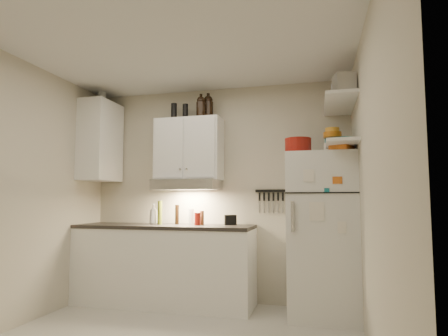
# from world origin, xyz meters

# --- Properties ---
(ceiling) EXTENTS (3.20, 3.00, 0.02)m
(ceiling) POSITION_xyz_m (0.00, 0.00, 2.61)
(ceiling) COLOR silver
(ceiling) RESTS_ON ground
(back_wall) EXTENTS (3.20, 0.02, 2.60)m
(back_wall) POSITION_xyz_m (0.00, 1.51, 1.30)
(back_wall) COLOR #BEB7A2
(back_wall) RESTS_ON ground
(left_wall) EXTENTS (0.02, 3.00, 2.60)m
(left_wall) POSITION_xyz_m (-1.61, 0.00, 1.30)
(left_wall) COLOR #BEB7A2
(left_wall) RESTS_ON ground
(right_wall) EXTENTS (0.02, 3.00, 2.60)m
(right_wall) POSITION_xyz_m (1.61, 0.00, 1.30)
(right_wall) COLOR #BEB7A2
(right_wall) RESTS_ON ground
(base_cabinet) EXTENTS (2.10, 0.60, 0.88)m
(base_cabinet) POSITION_xyz_m (-0.55, 1.20, 0.44)
(base_cabinet) COLOR white
(base_cabinet) RESTS_ON floor
(countertop) EXTENTS (2.10, 0.62, 0.04)m
(countertop) POSITION_xyz_m (-0.55, 1.20, 0.90)
(countertop) COLOR #292523
(countertop) RESTS_ON base_cabinet
(upper_cabinet) EXTENTS (0.80, 0.33, 0.75)m
(upper_cabinet) POSITION_xyz_m (-0.30, 1.33, 1.83)
(upper_cabinet) COLOR white
(upper_cabinet) RESTS_ON back_wall
(side_cabinet) EXTENTS (0.33, 0.55, 1.00)m
(side_cabinet) POSITION_xyz_m (-1.44, 1.20, 1.95)
(side_cabinet) COLOR white
(side_cabinet) RESTS_ON left_wall
(range_hood) EXTENTS (0.76, 0.46, 0.12)m
(range_hood) POSITION_xyz_m (-0.30, 1.27, 1.39)
(range_hood) COLOR silver
(range_hood) RESTS_ON back_wall
(fridge) EXTENTS (0.70, 0.68, 1.70)m
(fridge) POSITION_xyz_m (1.25, 1.16, 0.85)
(fridge) COLOR white
(fridge) RESTS_ON floor
(shelf_hi) EXTENTS (0.30, 0.95, 0.03)m
(shelf_hi) POSITION_xyz_m (1.45, 1.02, 2.20)
(shelf_hi) COLOR white
(shelf_hi) RESTS_ON right_wall
(shelf_lo) EXTENTS (0.30, 0.95, 0.03)m
(shelf_lo) POSITION_xyz_m (1.45, 1.02, 1.76)
(shelf_lo) COLOR white
(shelf_lo) RESTS_ON right_wall
(knife_strip) EXTENTS (0.42, 0.02, 0.03)m
(knife_strip) POSITION_xyz_m (0.70, 1.49, 1.32)
(knife_strip) COLOR black
(knife_strip) RESTS_ON back_wall
(dutch_oven) EXTENTS (0.35, 0.35, 0.16)m
(dutch_oven) POSITION_xyz_m (1.02, 1.06, 1.78)
(dutch_oven) COLOR maroon
(dutch_oven) RESTS_ON fridge
(book_stack) EXTENTS (0.26, 0.28, 0.08)m
(book_stack) POSITION_xyz_m (1.45, 0.92, 1.74)
(book_stack) COLOR orange
(book_stack) RESTS_ON fridge
(spice_jar) EXTENTS (0.07, 0.07, 0.10)m
(spice_jar) POSITION_xyz_m (1.32, 1.05, 1.75)
(spice_jar) COLOR silver
(spice_jar) RESTS_ON fridge
(stock_pot) EXTENTS (0.35, 0.35, 0.23)m
(stock_pot) POSITION_xyz_m (1.52, 1.35, 2.33)
(stock_pot) COLOR silver
(stock_pot) RESTS_ON shelf_hi
(tin_a) EXTENTS (0.23, 0.22, 0.19)m
(tin_a) POSITION_xyz_m (1.49, 1.02, 2.31)
(tin_a) COLOR #AAAAAD
(tin_a) RESTS_ON shelf_hi
(tin_b) EXTENTS (0.22, 0.22, 0.18)m
(tin_b) POSITION_xyz_m (1.48, 0.69, 2.31)
(tin_b) COLOR #AAAAAD
(tin_b) RESTS_ON shelf_hi
(bowl_teal) EXTENTS (0.24, 0.24, 0.09)m
(bowl_teal) POSITION_xyz_m (1.41, 1.22, 1.82)
(bowl_teal) COLOR #166C79
(bowl_teal) RESTS_ON shelf_lo
(bowl_orange) EXTENTS (0.19, 0.19, 0.06)m
(bowl_orange) POSITION_xyz_m (1.38, 1.14, 1.90)
(bowl_orange) COLOR #BC6511
(bowl_orange) RESTS_ON bowl_teal
(bowl_yellow) EXTENTS (0.15, 0.15, 0.05)m
(bowl_yellow) POSITION_xyz_m (1.38, 1.14, 1.95)
(bowl_yellow) COLOR gold
(bowl_yellow) RESTS_ON bowl_orange
(plates) EXTENTS (0.29, 0.29, 0.06)m
(plates) POSITION_xyz_m (1.48, 0.98, 1.80)
(plates) COLOR #166C79
(plates) RESTS_ON shelf_lo
(growler_a) EXTENTS (0.13, 0.13, 0.26)m
(growler_a) POSITION_xyz_m (-0.13, 1.26, 2.33)
(growler_a) COLOR black
(growler_a) RESTS_ON upper_cabinet
(growler_b) EXTENTS (0.14, 0.14, 0.29)m
(growler_b) POSITION_xyz_m (-0.06, 1.35, 2.34)
(growler_b) COLOR black
(growler_b) RESTS_ON upper_cabinet
(thermos_a) EXTENTS (0.08, 0.08, 0.19)m
(thermos_a) POSITION_xyz_m (-0.36, 1.34, 2.30)
(thermos_a) COLOR black
(thermos_a) RESTS_ON upper_cabinet
(thermos_b) EXTENTS (0.08, 0.08, 0.21)m
(thermos_b) POSITION_xyz_m (-0.50, 1.34, 2.31)
(thermos_b) COLOR black
(thermos_b) RESTS_ON upper_cabinet
(side_jar) EXTENTS (0.15, 0.15, 0.15)m
(side_jar) POSITION_xyz_m (-1.48, 1.26, 2.53)
(side_jar) COLOR silver
(side_jar) RESTS_ON side_cabinet
(soap_bottle) EXTENTS (0.11, 0.11, 0.27)m
(soap_bottle) POSITION_xyz_m (-0.71, 1.24, 1.06)
(soap_bottle) COLOR white
(soap_bottle) RESTS_ON countertop
(pepper_mill) EXTENTS (0.06, 0.06, 0.16)m
(pepper_mill) POSITION_xyz_m (-0.11, 1.28, 1.00)
(pepper_mill) COLOR brown
(pepper_mill) RESTS_ON countertop
(oil_bottle) EXTENTS (0.06, 0.06, 0.28)m
(oil_bottle) POSITION_xyz_m (-0.62, 1.22, 1.06)
(oil_bottle) COLOR #5F6A1A
(oil_bottle) RESTS_ON countertop
(vinegar_bottle) EXTENTS (0.05, 0.05, 0.23)m
(vinegar_bottle) POSITION_xyz_m (-0.43, 1.30, 1.04)
(vinegar_bottle) COLOR black
(vinegar_bottle) RESTS_ON countertop
(clear_bottle) EXTENTS (0.07, 0.07, 0.18)m
(clear_bottle) POSITION_xyz_m (-0.26, 1.30, 1.01)
(clear_bottle) COLOR silver
(clear_bottle) RESTS_ON countertop
(red_jar) EXTENTS (0.09, 0.09, 0.14)m
(red_jar) POSITION_xyz_m (-0.14, 1.20, 0.99)
(red_jar) COLOR maroon
(red_jar) RESTS_ON countertop
(caddy) EXTENTS (0.16, 0.14, 0.12)m
(caddy) POSITION_xyz_m (0.21, 1.35, 0.98)
(caddy) COLOR black
(caddy) RESTS_ON countertop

